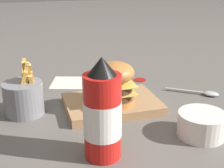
% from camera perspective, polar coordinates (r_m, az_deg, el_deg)
% --- Properties ---
extents(ground_plane, '(6.00, 6.00, 0.00)m').
position_cam_1_polar(ground_plane, '(0.86, 2.86, -5.93)').
color(ground_plane, '#5B5651').
extents(serving_board, '(0.27, 0.19, 0.02)m').
position_cam_1_polar(serving_board, '(0.91, -0.00, -3.68)').
color(serving_board, '#A37A51').
rests_on(serving_board, ground_plane).
extents(burger, '(0.11, 0.11, 0.12)m').
position_cam_1_polar(burger, '(0.86, 0.45, 0.25)').
color(burger, '#AD6B33').
rests_on(burger, serving_board).
extents(ketchup_bottle, '(0.08, 0.08, 0.22)m').
position_cam_1_polar(ketchup_bottle, '(0.65, -1.77, -5.52)').
color(ketchup_bottle, red).
rests_on(ketchup_bottle, ground_plane).
extents(fries_basket, '(0.11, 0.11, 0.15)m').
position_cam_1_polar(fries_basket, '(0.89, -15.85, -2.37)').
color(fries_basket, slate).
rests_on(fries_basket, ground_plane).
extents(side_bowl, '(0.12, 0.12, 0.06)m').
position_cam_1_polar(side_bowl, '(0.79, 16.07, -7.01)').
color(side_bowl, silver).
rests_on(side_bowl, ground_plane).
extents(spoon, '(0.15, 0.11, 0.01)m').
position_cam_1_polar(spoon, '(1.04, 16.65, -1.59)').
color(spoon, '#B2B2B7').
rests_on(spoon, ground_plane).
extents(ketchup_puddle, '(0.04, 0.04, 0.00)m').
position_cam_1_polar(ketchup_puddle, '(1.13, 5.14, 0.80)').
color(ketchup_puddle, '#9E140F').
rests_on(ketchup_puddle, ground_plane).
extents(parchment_square, '(0.16, 0.16, 0.00)m').
position_cam_1_polar(parchment_square, '(1.11, -7.74, 0.28)').
color(parchment_square, beige).
rests_on(parchment_square, ground_plane).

